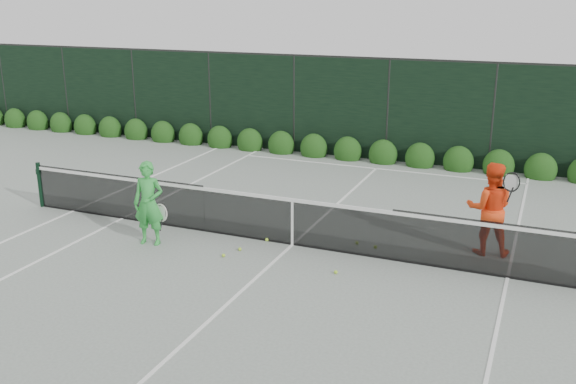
% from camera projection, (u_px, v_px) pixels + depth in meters
% --- Properties ---
extents(ground, '(80.00, 80.00, 0.00)m').
position_uv_depth(ground, '(292.00, 245.00, 12.84)').
color(ground, gray).
rests_on(ground, ground).
extents(tennis_net, '(12.90, 0.10, 1.07)m').
position_uv_depth(tennis_net, '(291.00, 220.00, 12.69)').
color(tennis_net, black).
rests_on(tennis_net, ground).
extents(player_woman, '(0.69, 0.51, 1.69)m').
position_uv_depth(player_woman, '(149.00, 203.00, 12.69)').
color(player_woman, green).
rests_on(player_woman, ground).
extents(player_man, '(0.99, 0.82, 1.81)m').
position_uv_depth(player_man, '(490.00, 209.00, 12.18)').
color(player_man, '#FF4315').
rests_on(player_man, ground).
extents(court_lines, '(11.03, 23.83, 0.01)m').
position_uv_depth(court_lines, '(292.00, 245.00, 12.84)').
color(court_lines, white).
rests_on(court_lines, ground).
extents(windscreen_fence, '(32.00, 21.07, 3.06)m').
position_uv_depth(windscreen_fence, '(227.00, 214.00, 10.00)').
color(windscreen_fence, black).
rests_on(windscreen_fence, ground).
extents(hedge_row, '(31.66, 0.65, 0.94)m').
position_uv_depth(hedge_row, '(383.00, 155.00, 19.08)').
color(hedge_row, '#16390F').
rests_on(hedge_row, ground).
extents(tennis_balls, '(2.64, 1.66, 0.07)m').
position_uv_depth(tennis_balls, '(300.00, 251.00, 12.47)').
color(tennis_balls, '#ABDB30').
rests_on(tennis_balls, ground).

